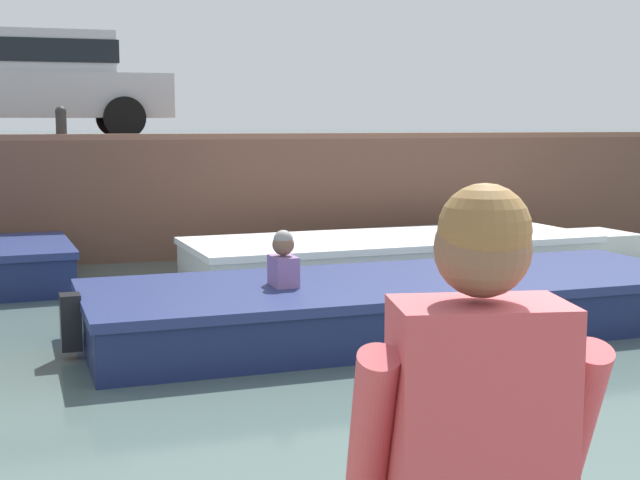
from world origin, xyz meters
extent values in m
plane|color=#4C605B|center=(0.00, 4.96, 0.00)|extent=(400.00, 400.00, 0.00)
cube|color=brown|center=(0.00, 12.92, 0.82)|extent=(60.00, 6.00, 1.65)
cube|color=brown|center=(0.00, 10.04, 1.69)|extent=(60.00, 0.24, 0.08)
cube|color=white|center=(1.72, 8.22, 0.18)|extent=(5.21, 2.13, 0.37)
cube|color=white|center=(4.78, 8.43, 0.18)|extent=(1.08, 1.05, 0.37)
cube|color=white|center=(1.72, 8.22, 0.41)|extent=(5.28, 2.19, 0.08)
cube|color=brown|center=(1.34, 8.20, 0.31)|extent=(0.35, 1.63, 0.06)
cube|color=navy|center=(0.63, 5.18, 0.20)|extent=(5.66, 2.10, 0.41)
cube|color=navy|center=(0.63, 5.18, 0.45)|extent=(5.72, 2.16, 0.08)
cube|color=brown|center=(0.21, 5.16, 0.35)|extent=(0.31, 1.69, 0.06)
cube|color=black|center=(-2.27, 5.06, 0.30)|extent=(0.17, 0.21, 0.45)
cube|color=#C64C51|center=(1.46, 5.21, 0.53)|extent=(0.21, 0.33, 0.44)
sphere|color=#A37556|center=(1.46, 5.21, 0.85)|extent=(0.19, 0.19, 0.19)
sphere|color=olive|center=(1.46, 5.21, 0.89)|extent=(0.17, 0.17, 0.17)
cube|color=#8C669E|center=(-0.49, 5.13, 0.53)|extent=(0.21, 0.33, 0.44)
sphere|color=brown|center=(-0.49, 5.13, 0.85)|extent=(0.19, 0.19, 0.19)
sphere|color=gray|center=(-0.49, 5.13, 0.89)|extent=(0.17, 0.17, 0.17)
cube|color=#B7BABC|center=(-2.51, 11.83, 2.27)|extent=(3.86, 1.69, 0.64)
cube|color=#B7BABC|center=(-2.36, 11.83, 2.89)|extent=(1.93, 1.47, 0.60)
cube|color=black|center=(-2.36, 11.83, 2.89)|extent=(2.01, 1.50, 0.33)
cylinder|color=black|center=(-1.32, 10.99, 1.95)|extent=(0.60, 0.19, 0.60)
cylinder|color=black|center=(-1.33, 12.68, 1.95)|extent=(0.60, 0.19, 0.60)
cylinder|color=#2D2B28|center=(-2.21, 10.17, 1.82)|extent=(0.14, 0.14, 0.35)
sphere|color=#2D2B28|center=(-2.21, 10.17, 2.02)|extent=(0.15, 0.15, 0.15)
cube|color=#C64C51|center=(-1.55, -0.56, 1.26)|extent=(0.39, 0.28, 0.52)
cylinder|color=#C64C51|center=(-1.32, -0.55, 1.21)|extent=(0.14, 0.30, 0.47)
cylinder|color=#C64C51|center=(-1.75, -0.47, 1.21)|extent=(0.14, 0.30, 0.47)
sphere|color=brown|center=(-1.55, -0.56, 1.63)|extent=(0.20, 0.20, 0.20)
sphere|color=olive|center=(-1.55, -0.57, 1.67)|extent=(0.19, 0.19, 0.19)
camera|label=1|loc=(-2.38, -2.17, 1.89)|focal=50.00mm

